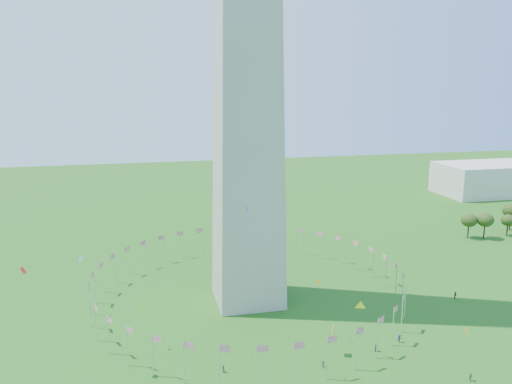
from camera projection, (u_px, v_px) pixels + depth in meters
flag_ring at (248, 284)px, 132.00m from camera, size 80.24×80.24×9.00m
gov_building_east_a at (488, 179)px, 259.88m from camera, size 50.00×30.00×16.00m
kites_aloft at (335, 273)px, 103.59m from camera, size 109.56×61.62×35.24m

